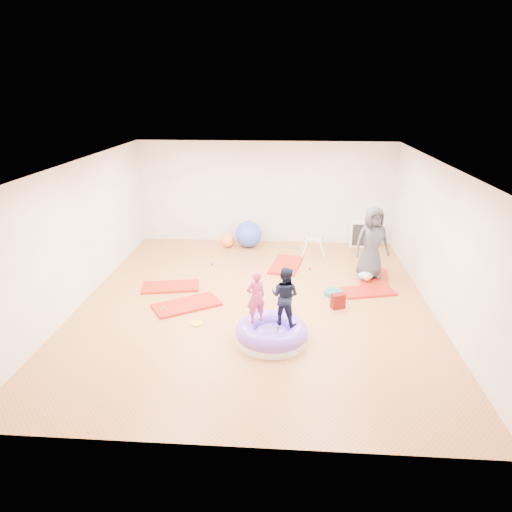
{
  "coord_description": "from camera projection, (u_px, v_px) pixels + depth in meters",
  "views": [
    {
      "loc": [
        0.61,
        -8.38,
        4.1
      ],
      "look_at": [
        0.0,
        0.3,
        0.9
      ],
      "focal_mm": 32.0,
      "sensor_mm": 36.0,
      "label": 1
    }
  ],
  "objects": [
    {
      "name": "cube_shelf",
      "position": [
        363.0,
        233.0,
        12.55
      ],
      "size": [
        0.7,
        0.35,
        0.7
      ],
      "color": "white",
      "rests_on": "ground"
    },
    {
      "name": "gym_mat_right",
      "position": [
        368.0,
        291.0,
        9.75
      ],
      "size": [
        1.22,
        0.83,
        0.05
      ],
      "primitive_type": "cube",
      "rotation": [
        0.0,
        0.0,
        0.26
      ],
      "color": "red",
      "rests_on": "ground"
    },
    {
      "name": "gym_mat_mid_left",
      "position": [
        171.0,
        287.0,
        9.98
      ],
      "size": [
        1.31,
        0.83,
        0.05
      ],
      "primitive_type": "cube",
      "rotation": [
        0.0,
        0.0,
        0.19
      ],
      "color": "red",
      "rests_on": "ground"
    },
    {
      "name": "gym_mat_front_left",
      "position": [
        187.0,
        305.0,
        9.13
      ],
      "size": [
        1.44,
        1.24,
        0.05
      ],
      "primitive_type": "cube",
      "rotation": [
        0.0,
        0.0,
        0.57
      ],
      "color": "red",
      "rests_on": "ground"
    },
    {
      "name": "infant_play_gym",
      "position": [
        313.0,
        244.0,
        11.81
      ],
      "size": [
        0.62,
        0.59,
        0.47
      ],
      "rotation": [
        0.0,
        0.0,
        -0.33
      ],
      "color": "white",
      "rests_on": "ground"
    },
    {
      "name": "ball_pit_balls",
      "position": [
        285.0,
        284.0,
        10.07
      ],
      "size": [
        4.42,
        3.58,
        0.07
      ],
      "color": "blue",
      "rests_on": "ground"
    },
    {
      "name": "child_pink",
      "position": [
        256.0,
        294.0,
        7.71
      ],
      "size": [
        0.41,
        0.36,
        0.94
      ],
      "primitive_type": "imported",
      "rotation": [
        0.0,
        0.0,
        3.62
      ],
      "color": "#C73B6C",
      "rests_on": "inflatable_cushion"
    },
    {
      "name": "adult_caregiver",
      "position": [
        372.0,
        243.0,
        10.19
      ],
      "size": [
        0.9,
        0.69,
        1.63
      ],
      "primitive_type": "imported",
      "rotation": [
        0.0,
        0.0,
        0.24
      ],
      "color": "#393C45",
      "rests_on": "gym_mat_rear_right"
    },
    {
      "name": "infant",
      "position": [
        366.0,
        276.0,
        10.22
      ],
      "size": [
        0.33,
        0.34,
        0.2
      ],
      "color": "#8BB0E3",
      "rests_on": "gym_mat_rear_right"
    },
    {
      "name": "child_navy",
      "position": [
        285.0,
        293.0,
        7.64
      ],
      "size": [
        0.62,
        0.56,
        1.03
      ],
      "primitive_type": "imported",
      "rotation": [
        0.0,
        0.0,
        2.73
      ],
      "color": "black",
      "rests_on": "inflatable_cushion"
    },
    {
      "name": "inflatable_cushion",
      "position": [
        272.0,
        333.0,
        7.82
      ],
      "size": [
        1.24,
        1.24,
        0.39
      ],
      "rotation": [
        0.0,
        0.0,
        -0.01
      ],
      "color": "white",
      "rests_on": "ground"
    },
    {
      "name": "backpack",
      "position": [
        338.0,
        301.0,
        9.01
      ],
      "size": [
        0.3,
        0.25,
        0.3
      ],
      "primitive_type": "cube",
      "rotation": [
        0.0,
        0.0,
        0.38
      ],
      "color": "#AF140F",
      "rests_on": "ground"
    },
    {
      "name": "exercise_ball_blue",
      "position": [
        248.0,
        234.0,
        12.46
      ],
      "size": [
        0.73,
        0.73,
        0.73
      ],
      "primitive_type": "sphere",
      "color": "blue",
      "rests_on": "ground"
    },
    {
      "name": "yellow_toy",
      "position": [
        197.0,
        324.0,
        8.42
      ],
      "size": [
        0.22,
        0.22,
        0.03
      ],
      "primitive_type": "cylinder",
      "color": "yellow",
      "rests_on": "ground"
    },
    {
      "name": "exercise_ball_orange",
      "position": [
        228.0,
        241.0,
        12.49
      ],
      "size": [
        0.36,
        0.36,
        0.36
      ],
      "primitive_type": "sphere",
      "color": "orange",
      "rests_on": "ground"
    },
    {
      "name": "gym_mat_rear_right",
      "position": [
        374.0,
        278.0,
        10.43
      ],
      "size": [
        0.8,
        1.29,
        0.05
      ],
      "primitive_type": "cube",
      "rotation": [
        0.0,
        0.0,
        1.4
      ],
      "color": "red",
      "rests_on": "ground"
    },
    {
      "name": "room",
      "position": [
        255.0,
        237.0,
        8.82
      ],
      "size": [
        7.01,
        8.01,
        2.81
      ],
      "color": "#B0823B",
      "rests_on": "ground"
    },
    {
      "name": "gym_mat_center_back",
      "position": [
        286.0,
        265.0,
        11.2
      ],
      "size": [
        0.88,
        1.39,
        0.05
      ],
      "primitive_type": "cube",
      "rotation": [
        0.0,
        0.0,
        1.38
      ],
      "color": "red",
      "rests_on": "ground"
    },
    {
      "name": "balance_disc",
      "position": [
        333.0,
        293.0,
        9.64
      ],
      "size": [
        0.39,
        0.39,
        0.09
      ],
      "primitive_type": "cylinder",
      "color": "#216A7E",
      "rests_on": "ground"
    }
  ]
}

